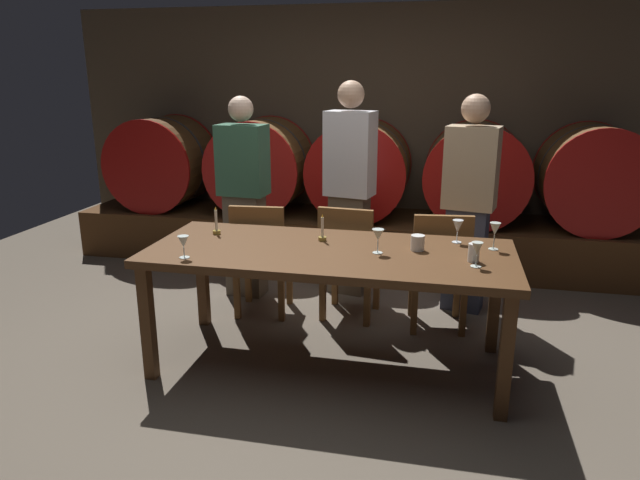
% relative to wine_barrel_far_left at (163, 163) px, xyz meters
% --- Properties ---
extents(ground_plane, '(8.09, 8.09, 0.00)m').
position_rel_wine_barrel_far_left_xyz_m(ground_plane, '(2.07, -2.19, -0.91)').
color(ground_plane, brown).
extents(back_wall, '(6.22, 0.24, 2.44)m').
position_rel_wine_barrel_far_left_xyz_m(back_wall, '(2.07, 0.55, 0.31)').
color(back_wall, brown).
rests_on(back_wall, ground).
extents(barrel_shelf, '(5.60, 0.90, 0.45)m').
position_rel_wine_barrel_far_left_xyz_m(barrel_shelf, '(2.07, 0.00, -0.68)').
color(barrel_shelf, '#4C2D16').
rests_on(barrel_shelf, ground).
extents(wine_barrel_far_left, '(0.93, 0.76, 0.93)m').
position_rel_wine_barrel_far_left_xyz_m(wine_barrel_far_left, '(0.00, 0.00, 0.00)').
color(wine_barrel_far_left, '#513319').
rests_on(wine_barrel_far_left, barrel_shelf).
extents(wine_barrel_left, '(0.93, 0.76, 0.93)m').
position_rel_wine_barrel_far_left_xyz_m(wine_barrel_left, '(1.06, 0.00, 0.00)').
color(wine_barrel_left, brown).
rests_on(wine_barrel_left, barrel_shelf).
extents(wine_barrel_center, '(0.93, 0.76, 0.93)m').
position_rel_wine_barrel_far_left_xyz_m(wine_barrel_center, '(2.05, 0.00, 0.00)').
color(wine_barrel_center, brown).
rests_on(wine_barrel_center, barrel_shelf).
extents(wine_barrel_right, '(0.93, 0.76, 0.93)m').
position_rel_wine_barrel_far_left_xyz_m(wine_barrel_right, '(3.11, 0.00, 0.00)').
color(wine_barrel_right, brown).
rests_on(wine_barrel_right, barrel_shelf).
extents(wine_barrel_far_right, '(0.93, 0.76, 0.93)m').
position_rel_wine_barrel_far_left_xyz_m(wine_barrel_far_right, '(4.12, 0.00, 0.00)').
color(wine_barrel_far_right, brown).
rests_on(wine_barrel_far_right, barrel_shelf).
extents(dining_table, '(2.21, 0.93, 0.77)m').
position_rel_wine_barrel_far_left_xyz_m(dining_table, '(2.18, -2.15, -0.21)').
color(dining_table, '#4C2D16').
rests_on(dining_table, ground).
extents(chair_left, '(0.43, 0.43, 0.88)m').
position_rel_wine_barrel_far_left_xyz_m(chair_left, '(1.52, -1.49, -0.42)').
color(chair_left, brown).
rests_on(chair_left, ground).
extents(chair_center, '(0.43, 0.43, 0.88)m').
position_rel_wine_barrel_far_left_xyz_m(chair_center, '(2.18, -1.42, -0.42)').
color(chair_center, brown).
rests_on(chair_center, ground).
extents(chair_right, '(0.44, 0.44, 0.88)m').
position_rel_wine_barrel_far_left_xyz_m(chair_right, '(2.84, -1.47, -0.42)').
color(chair_right, brown).
rests_on(chair_right, ground).
extents(guest_left, '(0.40, 0.27, 1.63)m').
position_rel_wine_barrel_far_left_xyz_m(guest_left, '(1.26, -1.09, -0.08)').
color(guest_left, brown).
rests_on(guest_left, ground).
extents(guest_center, '(0.42, 0.31, 1.74)m').
position_rel_wine_barrel_far_left_xyz_m(guest_center, '(2.09, -0.85, -0.01)').
color(guest_center, brown).
rests_on(guest_center, ground).
extents(guest_right, '(0.42, 0.32, 1.66)m').
position_rel_wine_barrel_far_left_xyz_m(guest_right, '(3.03, -1.02, -0.06)').
color(guest_right, '#33384C').
rests_on(guest_right, ground).
extents(candle_left, '(0.05, 0.05, 0.19)m').
position_rel_wine_barrel_far_left_xyz_m(candle_left, '(1.38, -1.96, -0.09)').
color(candle_left, olive).
rests_on(candle_left, dining_table).
extents(candle_right, '(0.05, 0.05, 0.18)m').
position_rel_wine_barrel_far_left_xyz_m(candle_right, '(2.10, -1.97, -0.10)').
color(candle_right, olive).
rests_on(candle_right, dining_table).
extents(wine_glass_far_left, '(0.07, 0.07, 0.13)m').
position_rel_wine_barrel_far_left_xyz_m(wine_glass_far_left, '(1.39, -2.49, -0.05)').
color(wine_glass_far_left, silver).
rests_on(wine_glass_far_left, dining_table).
extents(wine_glass_left, '(0.07, 0.07, 0.15)m').
position_rel_wine_barrel_far_left_xyz_m(wine_glass_left, '(2.48, -2.16, -0.04)').
color(wine_glass_left, silver).
rests_on(wine_glass_left, dining_table).
extents(wine_glass_center, '(0.07, 0.07, 0.15)m').
position_rel_wine_barrel_far_left_xyz_m(wine_glass_center, '(2.94, -1.83, -0.04)').
color(wine_glass_center, white).
rests_on(wine_glass_center, dining_table).
extents(wine_glass_right, '(0.06, 0.06, 0.14)m').
position_rel_wine_barrel_far_left_xyz_m(wine_glass_right, '(3.04, -2.29, -0.04)').
color(wine_glass_right, silver).
rests_on(wine_glass_right, dining_table).
extents(wine_glass_far_right, '(0.07, 0.07, 0.17)m').
position_rel_wine_barrel_far_left_xyz_m(wine_glass_far_right, '(3.16, -1.93, -0.02)').
color(wine_glass_far_right, silver).
rests_on(wine_glass_far_right, dining_table).
extents(cup_left, '(0.08, 0.08, 0.09)m').
position_rel_wine_barrel_far_left_xyz_m(cup_left, '(2.71, -2.05, -0.10)').
color(cup_left, white).
rests_on(cup_left, dining_table).
extents(cup_right, '(0.06, 0.06, 0.11)m').
position_rel_wine_barrel_far_left_xyz_m(cup_right, '(3.03, -2.20, -0.09)').
color(cup_right, white).
rests_on(cup_right, dining_table).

